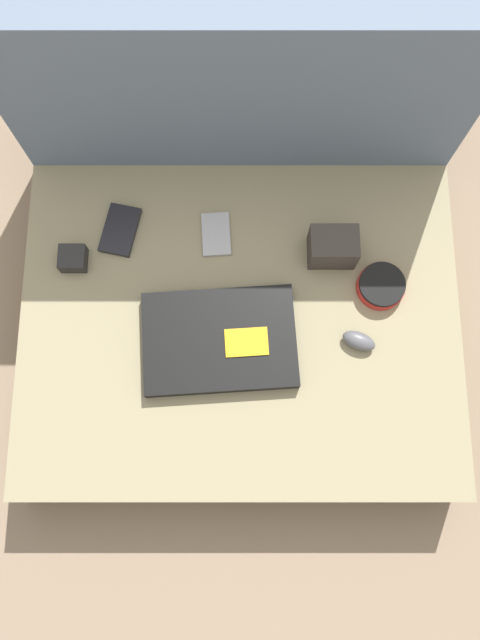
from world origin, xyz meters
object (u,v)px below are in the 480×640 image
laptop (220,340)px  camera_pouch (332,247)px  computer_mouse (359,340)px  phone_black (216,235)px  speaker_puck (381,285)px  charger_brick (73,259)px  phone_silver (120,231)px

laptop → camera_pouch: size_ratio=3.28×
computer_mouse → phone_black: bearing=163.3°
speaker_puck → camera_pouch: bearing=143.1°
laptop → charger_brick: size_ratio=5.83×
speaker_puck → camera_pouch: (-0.11, 0.08, 0.03)m
laptop → phone_silver: (-0.22, 0.25, -0.01)m
charger_brick → speaker_puck: bearing=-5.2°
phone_black → laptop: bearing=-91.1°
phone_silver → charger_brick: charger_brick is taller
phone_black → charger_brick: charger_brick is taller
laptop → speaker_puck: same height
phone_silver → phone_black: bearing=9.5°
laptop → charger_brick: charger_brick is taller
computer_mouse → phone_silver: size_ratio=0.63×
phone_black → camera_pouch: bearing=-13.4°
phone_black → charger_brick: (-0.31, -0.06, 0.01)m
phone_silver → camera_pouch: camera_pouch is taller
speaker_puck → charger_brick: size_ratio=1.80×
laptop → computer_mouse: bearing=-4.0°
phone_silver → charger_brick: 0.12m
computer_mouse → camera_pouch: size_ratio=0.78×
computer_mouse → charger_brick: charger_brick is taller
laptop → phone_black: size_ratio=3.22×
computer_mouse → speaker_puck: (0.05, 0.12, 0.00)m
camera_pouch → charger_brick: 0.56m
phone_black → charger_brick: 0.32m
charger_brick → computer_mouse: bearing=-16.6°
computer_mouse → phone_black: (-0.30, 0.24, -0.01)m
phone_black → camera_pouch: camera_pouch is taller
laptop → computer_mouse: size_ratio=4.18×
speaker_puck → computer_mouse: bearing=-113.8°
speaker_puck → camera_pouch: camera_pouch is taller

